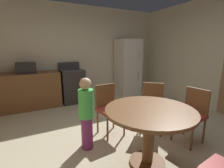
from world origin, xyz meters
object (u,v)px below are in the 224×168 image
object	(u,v)px
chair_northeast	(152,104)
person_child	(86,112)
dining_table	(149,121)
chair_north	(109,106)
microwave	(26,68)
chair_east	(192,112)
oven_range	(72,86)
refrigerator	(128,68)

from	to	relation	value
chair_northeast	person_child	bearing A→B (deg)	-45.86
dining_table	chair_northeast	bearing A→B (deg)	46.67
chair_north	chair_northeast	bearing A→B (deg)	65.60
microwave	person_child	bearing A→B (deg)	-72.51
microwave	chair_east	bearing A→B (deg)	-51.69
person_child	dining_table	bearing A→B (deg)	0.00
oven_range	chair_northeast	distance (m)	2.47
oven_range	person_child	xyz separation A→B (m)	(-0.37, -2.32, 0.11)
chair_north	person_child	size ratio (longest dim) A/B	0.80
chair_northeast	dining_table	bearing A→B (deg)	0.00
refrigerator	dining_table	size ratio (longest dim) A/B	1.58
refrigerator	chair_east	distance (m)	2.93
microwave	chair_northeast	size ratio (longest dim) A/B	0.51
microwave	person_child	world-z (taller)	microwave
refrigerator	chair_east	world-z (taller)	refrigerator
dining_table	person_child	bearing A→B (deg)	130.71
person_child	chair_east	bearing A→B (deg)	28.92
dining_table	refrigerator	bearing A→B (deg)	61.99
dining_table	chair_north	world-z (taller)	chair_north
refrigerator	chair_north	world-z (taller)	refrigerator
dining_table	chair_north	distance (m)	0.97
chair_north	person_child	bearing A→B (deg)	-66.39
oven_range	chair_northeast	size ratio (longest dim) A/B	1.26
dining_table	chair_northeast	distance (m)	0.97
chair_northeast	chair_north	bearing A→B (deg)	-65.60
oven_range	chair_north	bearing A→B (deg)	-86.38
refrigerator	person_child	xyz separation A→B (m)	(-2.16, -2.27, -0.30)
chair_east	person_child	size ratio (longest dim) A/B	0.80
chair_northeast	chair_east	distance (m)	0.67
refrigerator	chair_northeast	xyz separation A→B (m)	(-0.91, -2.25, -0.38)
refrigerator	person_child	bearing A→B (deg)	-133.67
refrigerator	chair_north	xyz separation A→B (m)	(-1.66, -1.99, -0.38)
oven_range	chair_east	xyz separation A→B (m)	(1.19, -2.90, 0.03)
chair_east	person_child	distance (m)	1.66
oven_range	chair_east	bearing A→B (deg)	-67.75
chair_east	chair_north	world-z (taller)	same
oven_range	microwave	distance (m)	1.24
dining_table	chair_north	xyz separation A→B (m)	(-0.09, 0.97, -0.10)
oven_range	person_child	world-z (taller)	oven_range
dining_table	chair_northeast	xyz separation A→B (m)	(0.67, 0.71, -0.10)
refrigerator	chair_north	distance (m)	2.62
chair_northeast	chair_north	distance (m)	0.80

